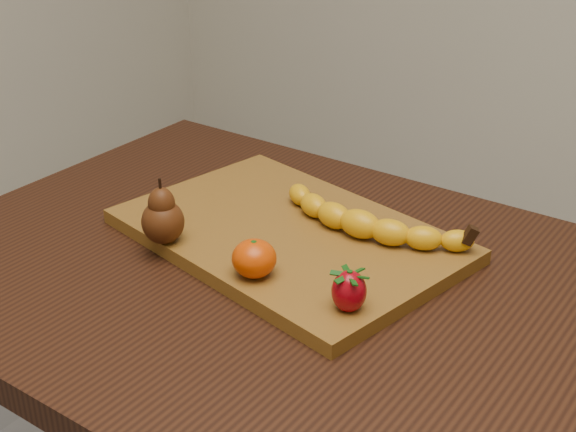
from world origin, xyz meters
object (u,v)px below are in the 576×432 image
Objects in this scene: cutting_board at (288,236)px; mandarin at (254,258)px; table at (292,337)px; pear at (162,211)px.

mandarin is (0.04, -0.12, 0.03)m from cutting_board.
cutting_board is 8.18× the size of mandarin.
table is at bearing 73.95° from mandarin.
pear is (-0.17, -0.06, 0.16)m from table.
mandarin is (0.15, -0.00, -0.02)m from pear.
pear is at bearing 179.72° from mandarin.
pear is at bearing -161.34° from table.
cutting_board is 0.13m from mandarin.
pear is (-0.11, -0.12, 0.05)m from cutting_board.
mandarin reaches higher than table.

